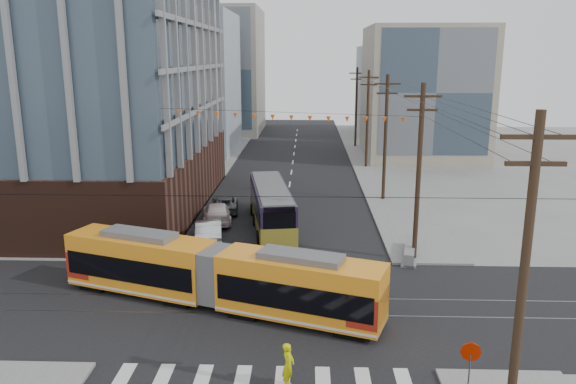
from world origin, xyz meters
name	(u,v)px	position (x,y,z in m)	size (l,w,h in m)	color
ground	(267,344)	(0.00, 0.00, 0.00)	(160.00, 160.00, 0.00)	slate
office_building	(11,33)	(-22.00, 23.00, 14.30)	(30.00, 25.00, 28.60)	#381E16
bg_bldg_nw_near	(166,83)	(-17.00, 52.00, 9.00)	(18.00, 16.00, 18.00)	#8C99A5
bg_bldg_ne_near	(423,93)	(16.00, 48.00, 8.00)	(14.00, 14.00, 16.00)	gray
bg_bldg_nw_far	(213,71)	(-14.00, 72.00, 10.00)	(16.00, 18.00, 20.00)	gray
bg_bldg_ne_far	(410,92)	(18.00, 68.00, 7.00)	(16.00, 16.00, 14.00)	#8C99A5
utility_pole_near	(523,286)	(8.50, -6.00, 5.50)	(0.30, 0.30, 11.00)	black
utility_pole_far	(356,108)	(8.50, 56.00, 5.50)	(0.30, 0.30, 11.00)	black
streetcar	(216,275)	(-2.87, 3.92, 1.66)	(17.25, 2.43, 3.32)	orange
city_bus	(271,206)	(-0.94, 17.65, 1.62)	(2.47, 11.42, 3.23)	#241735
parked_car_silver	(209,231)	(-4.99, 13.89, 0.82)	(1.73, 4.97, 1.64)	#B8BCC0
parked_car_white	(217,213)	(-5.19, 18.77, 0.75)	(2.10, 5.17, 1.50)	silver
parked_car_grey	(225,204)	(-5.06, 21.85, 0.65)	(2.15, 4.67, 1.30)	#52585D
pedestrian	(288,366)	(1.04, -3.27, 0.93)	(0.68, 0.44, 1.85)	#D6DB07
stop_sign	(469,378)	(7.59, -4.41, 1.24)	(0.75, 0.75, 2.48)	#A51700
jersey_barrier	(409,251)	(8.30, 11.51, 0.41)	(0.92, 4.08, 0.82)	gray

